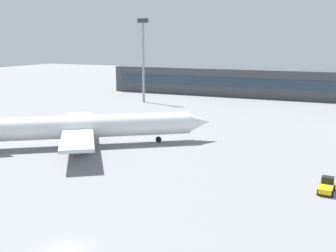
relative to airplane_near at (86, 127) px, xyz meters
The scene contains 5 objects.
ground_plane 21.70m from the airplane_near, 22.19° to the left, with size 400.00×400.00×0.00m, color gray.
terminal_building 80.08m from the airplane_near, 75.65° to the left, with size 112.92×12.13×9.00m.
airplane_near is the anchor object (origin of this frame).
baggage_tug_yellow 40.70m from the airplane_near, 10.31° to the right, with size 1.98×3.68×1.75m.
floodlight_tower_west 54.10m from the airplane_near, 106.18° to the left, with size 3.20×0.80×24.33m.
Camera 1 is at (21.81, -27.00, 18.10)m, focal length 44.45 mm.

